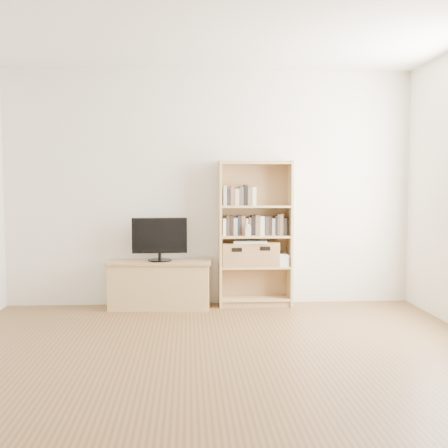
{
  "coord_description": "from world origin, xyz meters",
  "views": [
    {
      "loc": [
        -0.25,
        -3.74,
        1.35
      ],
      "look_at": [
        0.11,
        1.9,
        0.94
      ],
      "focal_mm": 45.0,
      "sensor_mm": 36.0,
      "label": 1
    }
  ],
  "objects": [
    {
      "name": "baby_monitor",
      "position": [
        0.4,
        2.27,
        0.83
      ],
      "size": [
        0.06,
        0.05,
        0.11
      ],
      "primitive_type": "cube",
      "rotation": [
        0.0,
        0.0,
        -0.22
      ],
      "color": "white",
      "rests_on": "bookshelf"
    },
    {
      "name": "basket_left",
      "position": [
        0.27,
        2.35,
        0.57
      ],
      "size": [
        0.31,
        0.25,
        0.25
      ],
      "primitive_type": "cube",
      "rotation": [
        0.0,
        0.0,
        -0.0
      ],
      "color": "olive",
      "rests_on": "bookshelf"
    },
    {
      "name": "books_row_mid",
      "position": [
        0.49,
        2.38,
        0.89
      ],
      "size": [
        0.79,
        0.18,
        0.21
      ],
      "primitive_type": "cube",
      "rotation": [
        0.0,
        0.0,
        -0.04
      ],
      "color": "silver",
      "rests_on": "bookshelf"
    },
    {
      "name": "television",
      "position": [
        -0.56,
        2.3,
        0.74
      ],
      "size": [
        0.59,
        0.05,
        0.46
      ],
      "primitive_type": "cube",
      "rotation": [
        0.0,
        0.0,
        0.02
      ],
      "color": "black",
      "rests_on": "tv_stand"
    },
    {
      "name": "books_row_upper",
      "position": [
        0.31,
        2.38,
        1.2
      ],
      "size": [
        0.35,
        0.14,
        0.18
      ],
      "primitive_type": "cube",
      "rotation": [
        0.0,
        0.0,
        -0.02
      ],
      "color": "silver",
      "rests_on": "bookshelf"
    },
    {
      "name": "laptop",
      "position": [
        0.43,
        2.35,
        0.71
      ],
      "size": [
        0.38,
        0.29,
        0.03
      ],
      "primitive_type": "cube",
      "rotation": [
        0.0,
        0.0,
        -0.11
      ],
      "color": "silver",
      "rests_on": "basket_left"
    },
    {
      "name": "tv_stand",
      "position": [
        -0.56,
        2.3,
        0.24
      ],
      "size": [
        1.1,
        0.49,
        0.49
      ],
      "primitive_type": "cube",
      "rotation": [
        0.0,
        0.0,
        -0.08
      ],
      "color": "tan",
      "rests_on": "floor"
    },
    {
      "name": "basket_right",
      "position": [
        0.59,
        2.35,
        0.58
      ],
      "size": [
        0.33,
        0.28,
        0.26
      ],
      "primitive_type": "cube",
      "rotation": [
        0.0,
        0.0,
        -0.04
      ],
      "color": "olive",
      "rests_on": "bookshelf"
    },
    {
      "name": "back_wall",
      "position": [
        0.0,
        2.5,
        1.3
      ],
      "size": [
        4.5,
        0.02,
        2.6
      ],
      "primitive_type": "cube",
      "color": "white",
      "rests_on": "floor"
    },
    {
      "name": "front_wall",
      "position": [
        0.0,
        -2.5,
        1.3
      ],
      "size": [
        4.5,
        0.02,
        2.6
      ],
      "primitive_type": "cube",
      "color": "white",
      "rests_on": "floor"
    },
    {
      "name": "magazine_stack",
      "position": [
        0.76,
        2.35,
        0.5
      ],
      "size": [
        0.17,
        0.24,
        0.11
      ],
      "primitive_type": "cube",
      "rotation": [
        0.0,
        0.0,
        0.0
      ],
      "color": "beige",
      "rests_on": "bookshelf"
    },
    {
      "name": "bookshelf",
      "position": [
        0.49,
        2.36,
        0.8
      ],
      "size": [
        0.8,
        0.29,
        1.6
      ],
      "primitive_type": "cube",
      "rotation": [
        0.0,
        0.0,
        -0.0
      ],
      "color": "tan",
      "rests_on": "floor"
    },
    {
      "name": "floor",
      "position": [
        0.0,
        0.0,
        0.0
      ],
      "size": [
        4.5,
        5.0,
        0.01
      ],
      "primitive_type": "cube",
      "color": "brown",
      "rests_on": "ground"
    }
  ]
}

